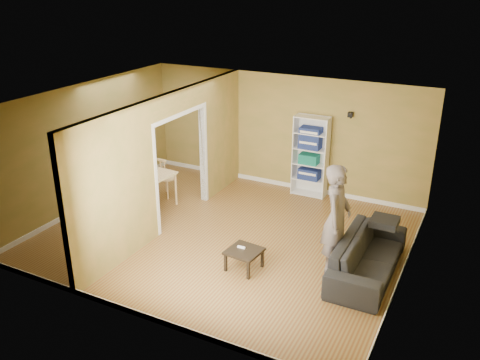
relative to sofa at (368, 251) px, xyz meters
name	(u,v)px	position (x,y,z in m)	size (l,w,h in m)	color
room_shell	(225,172)	(-2.70, 0.08, 0.88)	(6.50, 6.50, 6.50)	olive
partition	(170,161)	(-3.90, 0.08, 0.88)	(0.22, 5.50, 2.60)	#AA8844
wall_speaker	(350,115)	(-1.20, 2.77, 1.48)	(0.10, 0.10, 0.10)	black
sofa	(368,251)	(0.00, 0.00, 0.00)	(0.95, 2.21, 0.84)	black
person	(337,210)	(-0.54, -0.11, 0.67)	(0.62, 0.79, 2.17)	slate
bookshelf	(311,156)	(-1.97, 2.68, 0.48)	(0.76, 0.33, 1.80)	white
paper_box_navy_a	(309,173)	(-1.97, 2.64, 0.08)	(0.46, 0.30, 0.24)	navy
paper_box_teal	(309,159)	(-2.00, 2.64, 0.42)	(0.42, 0.27, 0.21)	#167E5B
paper_box_navy_b	(310,143)	(-1.99, 2.64, 0.78)	(0.46, 0.30, 0.24)	#191449
paper_box_navy_c	(311,133)	(-1.99, 2.64, 1.02)	(0.46, 0.30, 0.24)	navy
coffee_table	(244,253)	(-1.86, -0.81, -0.12)	(0.54, 0.54, 0.36)	black
game_controller	(241,247)	(-1.94, -0.77, -0.05)	(0.14, 0.04, 0.03)	white
dining_table	(144,175)	(-4.89, 0.54, 0.25)	(1.20, 0.80, 0.75)	beige
chair_left	(117,177)	(-5.59, 0.49, 0.10)	(0.48, 0.48, 1.04)	tan
chair_near	(125,194)	(-4.87, -0.14, 0.09)	(0.47, 0.47, 1.03)	tan
chair_far	(166,176)	(-4.77, 1.13, 0.04)	(0.42, 0.42, 0.93)	tan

